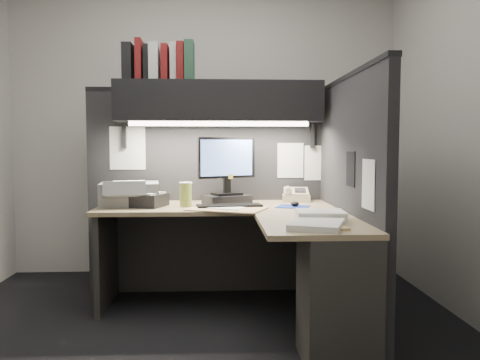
% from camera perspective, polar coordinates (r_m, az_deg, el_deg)
% --- Properties ---
extents(floor, '(3.50, 3.50, 0.00)m').
position_cam_1_polar(floor, '(3.08, -4.85, -18.07)').
color(floor, black).
rests_on(floor, ground).
extents(wall_back, '(3.50, 0.04, 2.70)m').
position_cam_1_polar(wall_back, '(4.36, -4.27, 6.55)').
color(wall_back, beige).
rests_on(wall_back, floor).
extents(wall_front, '(3.50, 0.04, 2.70)m').
position_cam_1_polar(wall_front, '(1.37, -7.44, 12.13)').
color(wall_front, beige).
rests_on(wall_front, floor).
extents(partition_back, '(1.90, 0.06, 1.60)m').
position_cam_1_polar(partition_back, '(3.80, -3.98, -1.38)').
color(partition_back, black).
rests_on(partition_back, floor).
extents(partition_right, '(0.06, 1.50, 1.60)m').
position_cam_1_polar(partition_right, '(3.17, 13.17, -2.54)').
color(partition_right, black).
rests_on(partition_right, floor).
extents(desk, '(1.70, 1.53, 0.73)m').
position_cam_1_polar(desk, '(2.95, 3.50, -9.97)').
color(desk, '#94815E').
rests_on(desk, floor).
extents(overhead_shelf, '(1.55, 0.34, 0.30)m').
position_cam_1_polar(overhead_shelf, '(3.62, -2.57, 9.46)').
color(overhead_shelf, black).
rests_on(overhead_shelf, partition_back).
extents(task_light_tube, '(1.32, 0.04, 0.04)m').
position_cam_1_polar(task_light_tube, '(3.46, -2.55, 6.88)').
color(task_light_tube, white).
rests_on(task_light_tube, overhead_shelf).
extents(monitor, '(0.43, 0.33, 0.50)m').
position_cam_1_polar(monitor, '(3.53, -1.60, 0.32)').
color(monitor, black).
rests_on(monitor, desk).
extents(keyboard, '(0.47, 0.22, 0.02)m').
position_cam_1_polar(keyboard, '(3.31, -1.31, -3.19)').
color(keyboard, black).
rests_on(keyboard, desk).
extents(mousepad, '(0.28, 0.27, 0.00)m').
position_cam_1_polar(mousepad, '(3.37, 6.48, -3.25)').
color(mousepad, navy).
rests_on(mousepad, desk).
extents(mouse, '(0.09, 0.11, 0.03)m').
position_cam_1_polar(mouse, '(3.39, 6.71, -2.89)').
color(mouse, black).
rests_on(mouse, mousepad).
extents(telephone, '(0.23, 0.24, 0.09)m').
position_cam_1_polar(telephone, '(3.73, 6.83, -1.93)').
color(telephone, '#C0B294').
rests_on(telephone, desk).
extents(coffee_cup, '(0.09, 0.09, 0.16)m').
position_cam_1_polar(coffee_cup, '(3.40, -6.63, -1.82)').
color(coffee_cup, '#B7C44E').
rests_on(coffee_cup, desk).
extents(printer, '(0.46, 0.41, 0.17)m').
position_cam_1_polar(printer, '(3.54, -13.28, -1.65)').
color(printer, gray).
rests_on(printer, desk).
extents(notebook_stack, '(0.37, 0.34, 0.09)m').
position_cam_1_polar(notebook_stack, '(3.46, -11.74, -2.40)').
color(notebook_stack, black).
rests_on(notebook_stack, desk).
extents(open_folder, '(0.59, 0.49, 0.01)m').
position_cam_1_polar(open_folder, '(3.21, -1.62, -3.54)').
color(open_folder, tan).
rests_on(open_folder, desk).
extents(paper_stack_a, '(0.30, 0.26, 0.05)m').
position_cam_1_polar(paper_stack_a, '(2.80, 9.76, -4.25)').
color(paper_stack_a, white).
rests_on(paper_stack_a, desk).
extents(paper_stack_b, '(0.36, 0.40, 0.03)m').
position_cam_1_polar(paper_stack_b, '(2.53, 9.33, -5.38)').
color(paper_stack_b, white).
rests_on(paper_stack_b, desk).
extents(manila_stack, '(0.23, 0.27, 0.01)m').
position_cam_1_polar(manila_stack, '(2.54, 10.15, -5.56)').
color(manila_stack, tan).
rests_on(manila_stack, desk).
extents(binder_row, '(0.52, 0.25, 0.30)m').
position_cam_1_polar(binder_row, '(3.67, -9.69, 13.89)').
color(binder_row, black).
rests_on(binder_row, overhead_shelf).
extents(pinned_papers, '(1.76, 1.31, 0.51)m').
position_cam_1_polar(pinned_papers, '(3.43, 2.44, 2.30)').
color(pinned_papers, white).
rests_on(pinned_papers, partition_back).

